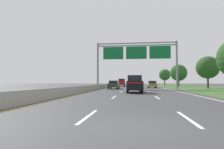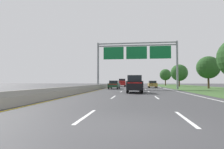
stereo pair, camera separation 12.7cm
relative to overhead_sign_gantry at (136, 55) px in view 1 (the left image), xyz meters
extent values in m
plane|color=#3D3D3F|center=(-0.30, 5.91, -6.33)|extent=(220.00, 220.00, 0.00)
cube|color=white|center=(-2.15, -27.59, -6.33)|extent=(0.14, 3.00, 0.01)
cube|color=white|center=(-2.15, -18.59, -6.33)|extent=(0.14, 3.00, 0.01)
cube|color=white|center=(-2.15, -9.59, -6.33)|extent=(0.14, 3.00, 0.01)
cube|color=white|center=(-2.15, -0.59, -6.33)|extent=(0.14, 3.00, 0.01)
cube|color=white|center=(-2.15, 8.41, -6.33)|extent=(0.14, 3.00, 0.01)
cube|color=white|center=(-2.15, 17.41, -6.33)|extent=(0.14, 3.00, 0.01)
cube|color=white|center=(-2.15, 26.41, -6.33)|extent=(0.14, 3.00, 0.01)
cube|color=white|center=(-2.15, 35.41, -6.33)|extent=(0.14, 3.00, 0.01)
cube|color=white|center=(-2.15, 44.41, -6.33)|extent=(0.14, 3.00, 0.01)
cube|color=white|center=(-2.15, 53.41, -6.33)|extent=(0.14, 3.00, 0.01)
cube|color=white|center=(1.55, -27.59, -6.33)|extent=(0.14, 3.00, 0.01)
cube|color=white|center=(1.55, -18.59, -6.33)|extent=(0.14, 3.00, 0.01)
cube|color=white|center=(1.55, -9.59, -6.33)|extent=(0.14, 3.00, 0.01)
cube|color=white|center=(1.55, -0.59, -6.33)|extent=(0.14, 3.00, 0.01)
cube|color=white|center=(1.55, 8.41, -6.33)|extent=(0.14, 3.00, 0.01)
cube|color=white|center=(1.55, 17.41, -6.33)|extent=(0.14, 3.00, 0.01)
cube|color=white|center=(1.55, 26.41, -6.33)|extent=(0.14, 3.00, 0.01)
cube|color=white|center=(1.55, 35.41, -6.33)|extent=(0.14, 3.00, 0.01)
cube|color=white|center=(1.55, 44.41, -6.33)|extent=(0.14, 3.00, 0.01)
cube|color=white|center=(1.55, 53.41, -6.33)|extent=(0.14, 3.00, 0.01)
cube|color=white|center=(5.60, 5.91, -6.33)|extent=(0.16, 106.00, 0.01)
cube|color=gold|center=(-6.20, 5.91, -6.33)|extent=(0.16, 106.00, 0.01)
cube|color=#3D602D|center=(13.65, 5.91, -6.32)|extent=(14.00, 110.00, 0.02)
cube|color=#99968E|center=(-6.90, 5.91, -6.06)|extent=(0.60, 110.00, 0.55)
cube|color=#99968E|center=(-6.90, 5.91, -5.63)|extent=(0.25, 110.00, 0.30)
cylinder|color=gray|center=(-7.35, 0.08, -1.91)|extent=(0.36, 0.36, 8.85)
cylinder|color=gray|center=(7.35, 0.08, -1.91)|extent=(0.36, 0.36, 8.85)
cube|color=gray|center=(0.00, 0.08, 2.30)|extent=(14.70, 0.24, 0.20)
cube|color=gray|center=(0.00, 0.08, 1.85)|extent=(14.70, 0.24, 0.20)
cube|color=#0C602D|center=(-4.33, -0.10, 0.45)|extent=(3.83, 0.12, 2.35)
cube|color=#0C602D|center=(0.00, -0.10, 0.45)|extent=(3.83, 0.12, 2.35)
cube|color=#0C602D|center=(4.33, -0.10, 0.45)|extent=(3.83, 0.12, 2.35)
cube|color=maroon|center=(-3.94, 16.78, -5.41)|extent=(2.09, 5.43, 1.00)
cube|color=black|center=(-3.95, 17.63, -4.52)|extent=(1.75, 1.93, 0.78)
cube|color=#B21414|center=(-3.89, 14.12, -5.11)|extent=(1.68, 0.11, 0.12)
cube|color=maroon|center=(-3.91, 15.05, -4.81)|extent=(2.03, 1.98, 0.20)
cylinder|color=black|center=(-4.82, 18.60, -5.91)|extent=(0.31, 0.84, 0.84)
cylinder|color=black|center=(-3.12, 18.63, -5.91)|extent=(0.31, 0.84, 0.84)
cylinder|color=black|center=(-4.76, 14.93, -5.91)|extent=(0.31, 0.84, 0.84)
cylinder|color=black|center=(-3.06, 14.95, -5.91)|extent=(0.31, 0.84, 0.84)
cube|color=navy|center=(-0.46, 2.78, -5.43)|extent=(1.93, 4.71, 1.05)
cube|color=black|center=(-0.46, 2.63, -4.56)|extent=(1.66, 3.01, 0.68)
cube|color=#B21414|center=(-0.44, 0.47, -5.11)|extent=(1.60, 0.09, 0.12)
cylinder|color=black|center=(-1.29, 4.37, -5.95)|extent=(0.27, 0.76, 0.76)
cylinder|color=black|center=(0.35, 4.39, -5.95)|extent=(0.27, 0.76, 0.76)
cylinder|color=black|center=(-1.27, 1.18, -5.95)|extent=(0.27, 0.76, 0.76)
cylinder|color=black|center=(0.37, 1.19, -5.95)|extent=(0.27, 0.76, 0.76)
cube|color=black|center=(-0.37, -11.62, -5.43)|extent=(2.02, 4.75, 1.05)
cube|color=black|center=(-0.37, -11.77, -4.56)|extent=(1.71, 3.04, 0.68)
cube|color=#B21414|center=(-0.32, -13.93, -5.11)|extent=(1.60, 0.12, 0.12)
cylinder|color=black|center=(-1.23, -10.04, -5.95)|extent=(0.28, 0.77, 0.76)
cylinder|color=black|center=(0.40, -10.00, -5.95)|extent=(0.28, 0.77, 0.76)
cylinder|color=black|center=(-1.15, -13.24, -5.95)|extent=(0.28, 0.77, 0.76)
cylinder|color=black|center=(0.49, -13.19, -5.95)|extent=(0.28, 0.77, 0.76)
cube|color=#A38438|center=(3.55, 7.75, -5.64)|extent=(1.82, 4.40, 0.72)
cube|color=black|center=(3.55, 7.70, -5.02)|extent=(1.57, 2.30, 0.52)
cube|color=#B21414|center=(3.56, 5.59, -5.43)|extent=(1.53, 0.08, 0.12)
cylinder|color=black|center=(2.75, 9.24, -6.00)|extent=(0.22, 0.66, 0.66)
cylinder|color=black|center=(4.35, 9.25, -6.00)|extent=(0.22, 0.66, 0.66)
cylinder|color=black|center=(2.76, 6.25, -6.00)|extent=(0.22, 0.66, 0.66)
cylinder|color=black|center=(4.36, 6.25, -6.00)|extent=(0.22, 0.66, 0.66)
cube|color=#193D23|center=(-4.25, 0.18, -5.64)|extent=(1.90, 4.43, 0.72)
cube|color=black|center=(-4.25, 0.13, -5.02)|extent=(1.61, 2.33, 0.52)
cube|color=#B21414|center=(-4.29, -1.98, -5.43)|extent=(1.53, 0.11, 0.12)
cylinder|color=black|center=(-5.02, 1.69, -6.00)|extent=(0.23, 0.66, 0.66)
cylinder|color=black|center=(-3.42, 1.66, -6.00)|extent=(0.23, 0.66, 0.66)
cylinder|color=black|center=(-5.08, -1.30, -6.00)|extent=(0.23, 0.66, 0.66)
cylinder|color=black|center=(-3.48, -1.33, -6.00)|extent=(0.23, 0.66, 0.66)
cylinder|color=#4C3823|center=(14.09, 3.87, -5.13)|extent=(0.36, 0.36, 2.41)
sphere|color=#234C1E|center=(14.09, 3.87, -2.14)|extent=(4.44, 4.44, 4.44)
cylinder|color=#4C3823|center=(12.24, 20.18, -5.30)|extent=(0.36, 0.36, 2.06)
sphere|color=#285623|center=(12.24, 20.18, -2.37)|extent=(4.76, 4.76, 4.76)
cylinder|color=#4C3823|center=(10.44, 33.23, -5.20)|extent=(0.36, 0.36, 2.27)
sphere|color=#285623|center=(10.44, 33.23, -2.44)|extent=(4.05, 4.05, 4.05)
camera|label=1|loc=(-0.36, -34.63, -5.00)|focal=29.56mm
camera|label=2|loc=(-0.24, -34.61, -5.00)|focal=29.56mm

